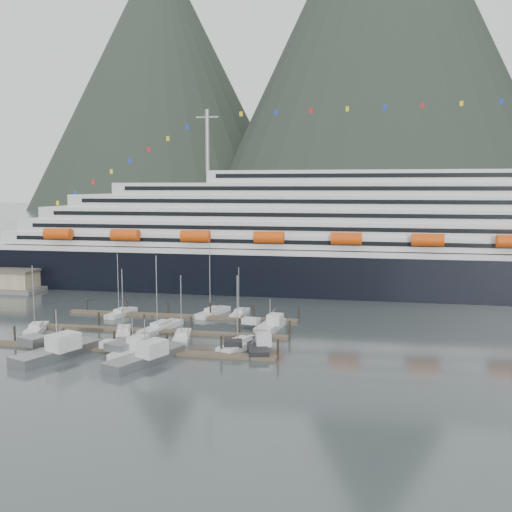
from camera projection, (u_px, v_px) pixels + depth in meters
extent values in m
plane|color=#414C4D|center=(179.00, 338.00, 104.77)|extent=(1600.00, 1600.00, 0.00)
cone|color=black|center=(385.00, 38.00, 621.98)|extent=(400.00, 400.00, 420.00)
cone|color=black|center=(162.00, 87.00, 715.08)|extent=(340.00, 340.00, 340.00)
cube|color=black|center=(340.00, 274.00, 153.08)|extent=(210.00, 28.00, 12.00)
cube|color=silver|center=(341.00, 249.00, 152.33)|extent=(205.80, 27.44, 1.50)
cube|color=silver|center=(361.00, 239.00, 151.07)|extent=(185.00, 26.00, 3.20)
cube|color=black|center=(360.00, 244.00, 138.33)|extent=(175.75, 0.20, 1.00)
cube|color=silver|center=(369.00, 227.00, 150.32)|extent=(180.00, 25.00, 3.20)
cube|color=black|center=(369.00, 230.00, 138.07)|extent=(171.00, 0.20, 1.00)
cube|color=silver|center=(378.00, 214.00, 149.56)|extent=(172.00, 24.00, 3.20)
cube|color=black|center=(378.00, 216.00, 137.80)|extent=(163.40, 0.20, 1.00)
cube|color=silver|center=(386.00, 201.00, 148.81)|extent=(160.00, 23.00, 3.20)
cube|color=black|center=(387.00, 202.00, 137.53)|extent=(152.00, 0.20, 1.00)
cube|color=silver|center=(395.00, 189.00, 148.06)|extent=(140.00, 22.00, 3.00)
cube|color=black|center=(396.00, 188.00, 137.28)|extent=(133.00, 0.20, 1.00)
cube|color=silver|center=(403.00, 177.00, 147.33)|extent=(95.00, 20.00, 3.00)
cube|color=black|center=(405.00, 175.00, 137.52)|extent=(90.25, 0.20, 1.00)
cylinder|color=gray|center=(207.00, 141.00, 155.87)|extent=(1.00, 1.00, 16.00)
cylinder|color=#E5490C|center=(58.00, 234.00, 150.74)|extent=(7.00, 2.80, 2.80)
cylinder|color=#E5490C|center=(125.00, 235.00, 147.27)|extent=(7.00, 2.80, 2.80)
cylinder|color=#E5490C|center=(195.00, 236.00, 143.80)|extent=(7.00, 2.80, 2.80)
cylinder|color=#E5490C|center=(269.00, 237.00, 140.34)|extent=(7.00, 2.80, 2.80)
cylinder|color=#E5490C|center=(346.00, 239.00, 136.87)|extent=(7.00, 2.80, 2.80)
cylinder|color=#E5490C|center=(428.00, 240.00, 133.40)|extent=(7.00, 2.80, 2.80)
cube|color=#4B3E30|center=(129.00, 350.00, 95.95)|extent=(48.00, 2.00, 0.50)
cylinder|color=black|center=(15.00, 335.00, 100.94)|extent=(0.36, 0.36, 3.20)
cylinder|color=black|center=(64.00, 338.00, 99.21)|extent=(0.36, 0.36, 3.20)
cylinder|color=black|center=(114.00, 341.00, 97.47)|extent=(0.36, 0.36, 3.20)
cylinder|color=black|center=(167.00, 343.00, 95.74)|extent=(0.36, 0.36, 3.20)
cylinder|color=black|center=(221.00, 346.00, 94.00)|extent=(0.36, 0.36, 3.20)
cylinder|color=black|center=(278.00, 349.00, 92.27)|extent=(0.36, 0.36, 3.20)
cube|color=#4B3E30|center=(158.00, 331.00, 108.62)|extent=(48.00, 2.00, 0.50)
cylinder|color=black|center=(55.00, 319.00, 113.61)|extent=(0.36, 0.36, 3.20)
cylinder|color=black|center=(99.00, 321.00, 111.87)|extent=(0.36, 0.36, 3.20)
cylinder|color=black|center=(144.00, 323.00, 110.14)|extent=(0.36, 0.36, 3.20)
cylinder|color=black|center=(191.00, 325.00, 108.41)|extent=(0.36, 0.36, 3.20)
cylinder|color=black|center=(240.00, 327.00, 106.67)|extent=(0.36, 0.36, 3.20)
cylinder|color=black|center=(290.00, 330.00, 104.94)|extent=(0.36, 0.36, 3.20)
cube|color=#4B3E30|center=(180.00, 316.00, 121.29)|extent=(48.00, 2.00, 0.50)
cylinder|color=black|center=(87.00, 305.00, 126.28)|extent=(0.36, 0.36, 3.20)
cylinder|color=black|center=(127.00, 307.00, 124.54)|extent=(0.36, 0.36, 3.20)
cylinder|color=black|center=(168.00, 309.00, 122.81)|extent=(0.36, 0.36, 3.20)
cylinder|color=black|center=(210.00, 311.00, 121.07)|extent=(0.36, 0.36, 3.20)
cylinder|color=black|center=(254.00, 312.00, 119.34)|extent=(0.36, 0.36, 3.20)
cylinder|color=black|center=(299.00, 314.00, 117.61)|extent=(0.36, 0.36, 3.20)
cube|color=#B0B0B0|center=(36.00, 330.00, 109.20)|extent=(5.18, 9.47, 1.42)
cube|color=#B0B0B0|center=(36.00, 325.00, 109.09)|extent=(2.87, 3.64, 0.81)
cylinder|color=gray|center=(33.00, 297.00, 107.56)|extent=(0.16, 0.16, 11.43)
cube|color=#B0B0B0|center=(124.00, 333.00, 106.90)|extent=(5.65, 9.42, 1.29)
cube|color=#B0B0B0|center=(123.00, 329.00, 106.81)|extent=(2.90, 3.67, 0.74)
cylinder|color=gray|center=(123.00, 300.00, 105.29)|extent=(0.15, 0.15, 11.21)
cube|color=#B0B0B0|center=(182.00, 338.00, 103.62)|extent=(4.51, 9.61, 1.37)
cube|color=#B0B0B0|center=(182.00, 333.00, 103.52)|extent=(2.62, 3.60, 0.78)
cylinder|color=gray|center=(181.00, 306.00, 102.02)|extent=(0.16, 0.16, 10.51)
cube|color=#B0B0B0|center=(161.00, 329.00, 110.47)|extent=(5.25, 11.80, 1.46)
cube|color=#B0B0B0|center=(161.00, 324.00, 110.36)|extent=(2.95, 4.39, 0.83)
cylinder|color=gray|center=(157.00, 291.00, 108.60)|extent=(0.17, 0.17, 13.04)
cube|color=#B0B0B0|center=(121.00, 314.00, 123.23)|extent=(3.62, 9.41, 1.28)
cube|color=#B0B0B0|center=(121.00, 310.00, 123.13)|extent=(2.26, 3.43, 0.73)
cylinder|color=gray|center=(118.00, 283.00, 121.60)|extent=(0.15, 0.15, 12.06)
cube|color=#B0B0B0|center=(240.00, 314.00, 122.98)|extent=(2.64, 8.20, 1.26)
cube|color=#B0B0B0|center=(240.00, 310.00, 122.89)|extent=(1.91, 2.91, 0.72)
cylinder|color=gray|center=(239.00, 290.00, 121.59)|extent=(0.14, 0.14, 9.30)
cube|color=#B0B0B0|center=(213.00, 313.00, 123.73)|extent=(5.37, 10.75, 1.39)
cube|color=#B0B0B0|center=(213.00, 309.00, 123.63)|extent=(2.92, 4.06, 0.80)
cylinder|color=gray|center=(210.00, 277.00, 121.91)|extent=(0.16, 0.16, 14.23)
cube|color=#B0B0B0|center=(241.00, 347.00, 97.99)|extent=(6.45, 10.47, 1.57)
cube|color=#B0B0B0|center=(241.00, 341.00, 97.87)|extent=(3.39, 4.12, 0.90)
cylinder|color=gray|center=(237.00, 310.00, 96.41)|extent=(0.18, 0.18, 11.18)
cube|color=gray|center=(57.00, 355.00, 92.94)|extent=(9.25, 15.44, 2.30)
cube|color=gray|center=(33.00, 341.00, 95.79)|extent=(4.83, 4.48, 1.38)
cube|color=#B0B0B0|center=(63.00, 342.00, 91.89)|extent=(4.62, 5.34, 2.53)
cube|color=black|center=(63.00, 336.00, 91.78)|extent=(4.30, 4.98, 0.57)
cylinder|color=gray|center=(56.00, 328.00, 92.45)|extent=(0.18, 0.18, 5.75)
cube|color=#B0B0B0|center=(133.00, 353.00, 94.02)|extent=(4.35, 10.39, 1.84)
cube|color=#B0B0B0|center=(111.00, 344.00, 95.02)|extent=(3.34, 2.54, 1.10)
cube|color=#B0B0B0|center=(138.00, 342.00, 93.52)|extent=(2.88, 3.28, 2.02)
cube|color=black|center=(138.00, 338.00, 93.44)|extent=(2.67, 3.06, 0.46)
cylinder|color=gray|center=(132.00, 332.00, 93.64)|extent=(0.15, 0.15, 4.59)
cube|color=gray|center=(145.00, 360.00, 90.16)|extent=(8.71, 14.73, 2.05)
cube|color=gray|center=(119.00, 347.00, 92.94)|extent=(4.41, 4.22, 1.23)
cube|color=#B0B0B0|center=(152.00, 348.00, 89.16)|extent=(4.26, 5.07, 2.26)
cube|color=black|center=(152.00, 343.00, 89.06)|extent=(3.96, 4.72, 0.51)
cylinder|color=gray|center=(145.00, 336.00, 89.73)|extent=(0.16, 0.16, 5.13)
cube|color=black|center=(257.00, 349.00, 96.26)|extent=(5.62, 10.69, 1.71)
cube|color=black|center=(233.00, 343.00, 95.89)|extent=(3.39, 2.93, 1.02)
cube|color=#B0B0B0|center=(263.00, 339.00, 96.14)|extent=(3.10, 3.59, 1.88)
cube|color=black|center=(263.00, 335.00, 96.06)|extent=(2.89, 3.35, 0.43)
cylinder|color=gray|center=(257.00, 330.00, 95.91)|extent=(0.14, 0.14, 4.27)
cube|color=#B0B0B0|center=(270.00, 328.00, 110.58)|extent=(4.56, 10.21, 1.79)
cube|color=#B0B0B0|center=(251.00, 321.00, 111.67)|extent=(3.32, 2.57, 1.08)
cube|color=#B0B0B0|center=(275.00, 319.00, 110.06)|extent=(2.89, 3.27, 1.97)
cube|color=black|center=(275.00, 316.00, 109.98)|extent=(2.69, 3.05, 0.45)
cylinder|color=gray|center=(270.00, 311.00, 110.21)|extent=(0.14, 0.14, 4.48)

